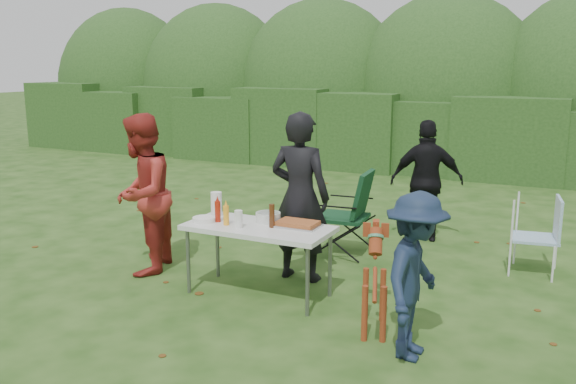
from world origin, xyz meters
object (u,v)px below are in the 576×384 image
at_px(folding_table, 258,231).
at_px(person_black_puffy, 427,181).
at_px(person_cook, 300,197).
at_px(lawn_chair, 535,235).
at_px(person_red_jacket, 142,194).
at_px(child, 415,276).
at_px(dog, 375,284).
at_px(mustard_bottle, 226,215).
at_px(paper_towel_roll, 216,204).
at_px(camping_chair, 343,212).
at_px(beer_bottle, 272,216).
at_px(ketchup_bottle, 218,211).

relative_size(folding_table, person_black_puffy, 0.92).
xyz_separation_m(person_cook, lawn_chair, (2.32, 1.34, -0.48)).
xyz_separation_m(person_red_jacket, child, (3.32, -0.69, -0.22)).
distance_m(dog, mustard_bottle, 1.71).
distance_m(person_black_puffy, paper_towel_roll, 3.07).
relative_size(camping_chair, beer_bottle, 4.51).
bearing_deg(lawn_chair, camping_chair, -1.31).
bearing_deg(lawn_chair, folding_table, 29.32).
bearing_deg(dog, paper_towel_roll, 58.34).
xyz_separation_m(person_red_jacket, camping_chair, (1.81, 1.62, -0.37)).
height_order(camping_chair, paper_towel_roll, camping_chair).
bearing_deg(person_black_puffy, paper_towel_roll, 37.49).
xyz_separation_m(person_black_puffy, dog, (0.29, -3.05, -0.38)).
xyz_separation_m(person_red_jacket, person_black_puffy, (2.59, 2.69, -0.09)).
height_order(dog, camping_chair, camping_chair).
bearing_deg(beer_bottle, camping_chair, 85.78).
bearing_deg(person_cook, paper_towel_roll, 29.96).
relative_size(person_black_puffy, ketchup_bottle, 7.43).
bearing_deg(paper_towel_roll, person_red_jacket, -173.11).
distance_m(lawn_chair, ketchup_bottle, 3.60).
bearing_deg(paper_towel_roll, person_cook, 31.01).
bearing_deg(person_red_jacket, ketchup_bottle, 64.23).
bearing_deg(ketchup_bottle, beer_bottle, 4.96).
relative_size(folding_table, camping_chair, 1.39).
xyz_separation_m(person_cook, paper_towel_roll, (-0.78, -0.47, -0.06)).
relative_size(person_red_jacket, person_black_puffy, 1.11).
relative_size(camping_chair, mustard_bottle, 5.41).
bearing_deg(ketchup_bottle, lawn_chair, 34.45).
height_order(camping_chair, mustard_bottle, camping_chair).
height_order(mustard_bottle, ketchup_bottle, ketchup_bottle).
bearing_deg(paper_towel_roll, person_black_puffy, 57.15).
relative_size(camping_chair, ketchup_bottle, 4.92).
relative_size(person_red_jacket, dog, 2.00).
bearing_deg(person_cook, folding_table, 74.09).
bearing_deg(person_cook, ketchup_bottle, 46.49).
xyz_separation_m(lawn_chair, mustard_bottle, (-2.80, -2.09, 0.39)).
height_order(person_cook, person_red_jacket, person_cook).
relative_size(person_cook, dog, 2.05).
height_order(person_red_jacket, person_black_puffy, person_red_jacket).
bearing_deg(beer_bottle, child, -21.40).
height_order(dog, beer_bottle, beer_bottle).
distance_m(dog, camping_chair, 2.25).
height_order(dog, mustard_bottle, mustard_bottle).
xyz_separation_m(dog, mustard_bottle, (-1.65, 0.18, 0.41)).
height_order(person_black_puffy, ketchup_bottle, person_black_puffy).
bearing_deg(person_black_puffy, camping_chair, 34.37).
xyz_separation_m(dog, beer_bottle, (-1.19, 0.31, 0.43)).
distance_m(person_cook, beer_bottle, 0.63).
distance_m(person_cook, person_black_puffy, 2.29).
distance_m(camping_chair, beer_bottle, 1.70).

